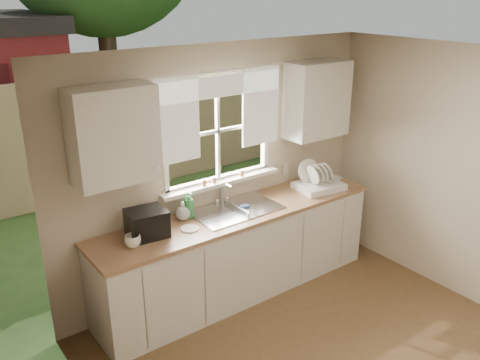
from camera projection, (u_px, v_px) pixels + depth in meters
room_walls at (385, 252)px, 3.56m from camera, size 3.62×4.02×2.50m
ceiling at (398, 69)px, 3.15m from camera, size 3.60×4.00×0.02m
window at (219, 148)px, 5.02m from camera, size 1.38×0.16×1.06m
curtains at (221, 104)px, 4.82m from camera, size 1.50×0.03×0.81m
base_cabinets at (238, 254)px, 5.16m from camera, size 3.00×0.62×0.87m
countertop at (238, 213)px, 4.99m from camera, size 3.04×0.65×0.04m
upper_cabinet_left at (113, 135)px, 4.12m from camera, size 0.70×0.33×0.80m
upper_cabinet_right at (317, 99)px, 5.39m from camera, size 0.70×0.33×0.80m
wall_outlet at (286, 169)px, 5.64m from camera, size 0.08×0.01×0.12m
sill_jars at (221, 179)px, 5.07m from camera, size 0.50×0.04×0.06m
sink at (236, 217)px, 5.03m from camera, size 0.88×0.52×0.40m
dish_rack at (318, 183)px, 5.51m from camera, size 0.54×0.43×0.31m
bowl at (331, 180)px, 5.54m from camera, size 0.23×0.23×0.05m
soap_bottle_a at (189, 205)px, 4.81m from camera, size 0.11×0.11×0.26m
soap_bottle_b at (139, 227)px, 4.48m from camera, size 0.10×0.10×0.17m
soap_bottle_c at (183, 210)px, 4.79m from camera, size 0.18×0.18×0.18m
saucer at (190, 229)px, 4.62m from camera, size 0.17×0.17×0.01m
cup at (133, 241)px, 4.29m from camera, size 0.16×0.16×0.11m
black_appliance at (147, 223)px, 4.46m from camera, size 0.37×0.33×0.25m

